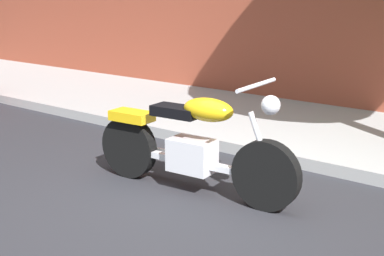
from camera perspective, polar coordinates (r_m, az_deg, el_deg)
name	(u,v)px	position (r m, az deg, el deg)	size (l,w,h in m)	color
ground_plane	(191,209)	(4.96, -0.11, -8.48)	(60.00, 60.00, 0.00)	#28282D
sidewalk	(328,133)	(7.36, 14.15, -0.55)	(20.05, 2.73, 0.14)	#9E9E9E
motorcycle	(192,146)	(5.20, 0.01, -1.89)	(2.23, 0.70, 1.14)	black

